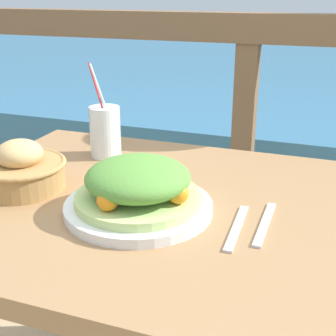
# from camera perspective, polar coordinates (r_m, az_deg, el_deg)

# --- Properties ---
(patio_table) EXTENTS (1.06, 0.76, 0.72)m
(patio_table) POSITION_cam_1_polar(r_m,az_deg,el_deg) (1.02, 1.32, -9.71)
(patio_table) COLOR #997047
(patio_table) RESTS_ON ground_plane
(railing_fence) EXTENTS (2.80, 0.08, 1.06)m
(railing_fence) POSITION_cam_1_polar(r_m,az_deg,el_deg) (1.58, 9.45, 8.47)
(railing_fence) COLOR brown
(railing_fence) RESTS_ON ground_plane
(sea_backdrop) EXTENTS (12.00, 4.00, 0.50)m
(sea_backdrop) POSITION_cam_1_polar(r_m,az_deg,el_deg) (4.12, 15.68, 8.01)
(sea_backdrop) COLOR teal
(sea_backdrop) RESTS_ON ground_plane
(salad_plate) EXTENTS (0.29, 0.29, 0.11)m
(salad_plate) POSITION_cam_1_polar(r_m,az_deg,el_deg) (0.92, -3.67, -2.70)
(salad_plate) COLOR silver
(salad_plate) RESTS_ON patio_table
(drink_glass) EXTENTS (0.08, 0.08, 0.25)m
(drink_glass) POSITION_cam_1_polar(r_m,az_deg,el_deg) (1.23, -7.66, 4.44)
(drink_glass) COLOR silver
(drink_glass) RESTS_ON patio_table
(bread_basket) EXTENTS (0.20, 0.20, 0.11)m
(bread_basket) POSITION_cam_1_polar(r_m,az_deg,el_deg) (1.07, -17.47, -0.18)
(bread_basket) COLOR #AD7F47
(bread_basket) RESTS_ON patio_table
(fork) EXTENTS (0.02, 0.18, 0.00)m
(fork) POSITION_cam_1_polar(r_m,az_deg,el_deg) (0.88, 8.39, -7.18)
(fork) COLOR silver
(fork) RESTS_ON patio_table
(knife) EXTENTS (0.02, 0.18, 0.00)m
(knife) POSITION_cam_1_polar(r_m,az_deg,el_deg) (0.90, 11.73, -6.66)
(knife) COLOR silver
(knife) RESTS_ON patio_table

